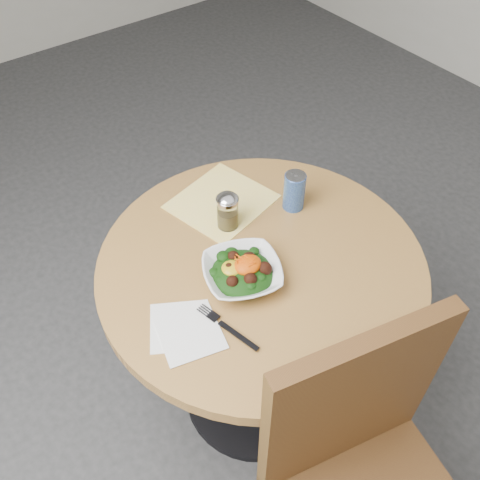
% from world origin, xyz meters
% --- Properties ---
extents(ground, '(6.00, 6.00, 0.00)m').
position_xyz_m(ground, '(0.00, 0.00, 0.00)').
color(ground, '#2D2E30').
rests_on(ground, ground).
extents(table, '(0.90, 0.90, 0.75)m').
position_xyz_m(table, '(0.00, 0.00, 0.55)').
color(table, black).
rests_on(table, ground).
extents(chair, '(0.52, 0.52, 0.98)m').
position_xyz_m(chair, '(-0.11, -0.54, 0.55)').
color(chair, '#543817').
rests_on(chair, ground).
extents(cloth_napkin, '(0.32, 0.31, 0.00)m').
position_xyz_m(cloth_napkin, '(0.05, 0.26, 0.75)').
color(cloth_napkin, yellow).
rests_on(cloth_napkin, table).
extents(paper_napkins, '(0.20, 0.22, 0.00)m').
position_xyz_m(paper_napkins, '(-0.29, -0.06, 0.75)').
color(paper_napkins, white).
rests_on(paper_napkins, table).
extents(salad_bowl, '(0.26, 0.26, 0.08)m').
position_xyz_m(salad_bowl, '(-0.08, -0.02, 0.78)').
color(salad_bowl, white).
rests_on(salad_bowl, table).
extents(fork, '(0.06, 0.19, 0.00)m').
position_xyz_m(fork, '(-0.20, -0.11, 0.76)').
color(fork, black).
rests_on(fork, table).
extents(spice_shaker, '(0.06, 0.06, 0.12)m').
position_xyz_m(spice_shaker, '(0.01, 0.17, 0.81)').
color(spice_shaker, silver).
rests_on(spice_shaker, table).
extents(beverage_can, '(0.06, 0.06, 0.12)m').
position_xyz_m(beverage_can, '(0.21, 0.12, 0.81)').
color(beverage_can, navy).
rests_on(beverage_can, table).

